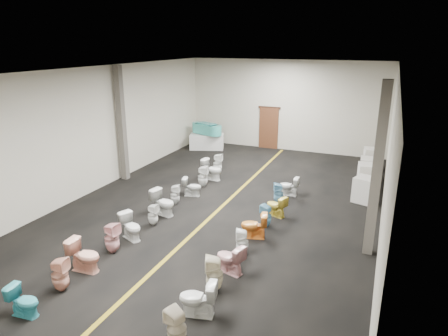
{
  "coord_description": "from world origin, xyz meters",
  "views": [
    {
      "loc": [
        4.86,
        -11.64,
        5.33
      ],
      "look_at": [
        -0.41,
        1.0,
        0.98
      ],
      "focal_mm": 32.0,
      "sensor_mm": 36.0,
      "label": 1
    }
  ],
  "objects": [
    {
      "name": "toilet_right_9",
      "position": [
        1.82,
        1.73,
        0.35
      ],
      "size": [
        0.69,
        0.4,
        0.7
      ],
      "primitive_type": "imported",
      "rotation": [
        0.0,
        0.0,
        -1.56
      ],
      "color": "white",
      "rests_on": "floor"
    },
    {
      "name": "column_left",
      "position": [
        -4.75,
        1.0,
        2.25
      ],
      "size": [
        0.25,
        0.25,
        4.5
      ],
      "primitive_type": "cube",
      "color": "#59544C",
      "rests_on": "floor"
    },
    {
      "name": "toilet_right_5",
      "position": [
        1.71,
        -1.88,
        0.38
      ],
      "size": [
        0.82,
        0.59,
        0.75
      ],
      "primitive_type": "imported",
      "rotation": [
        0.0,
        0.0,
        -1.32
      ],
      "color": "orange",
      "rests_on": "floor"
    },
    {
      "name": "wall_left",
      "position": [
        -5.0,
        0.0,
        2.25
      ],
      "size": [
        0.0,
        16.0,
        16.0
      ],
      "primitive_type": "plane",
      "rotation": [
        1.57,
        0.0,
        1.57
      ],
      "color": "beige",
      "rests_on": "ground"
    },
    {
      "name": "toilet_left_7",
      "position": [
        -1.57,
        -0.58,
        0.35
      ],
      "size": [
        0.4,
        0.4,
        0.7
      ],
      "primitive_type": "imported",
      "rotation": [
        0.0,
        0.0,
        1.9
      ],
      "color": "white",
      "rests_on": "floor"
    },
    {
      "name": "toilet_right_0",
      "position": [
        1.77,
        -6.46,
        0.4
      ],
      "size": [
        0.47,
        0.46,
        0.79
      ],
      "primitive_type": "imported",
      "rotation": [
        0.0,
        0.0,
        -1.94
      ],
      "color": "beige",
      "rests_on": "floor"
    },
    {
      "name": "wall_right",
      "position": [
        5.0,
        0.0,
        2.25
      ],
      "size": [
        0.0,
        16.0,
        16.0
      ],
      "primitive_type": "plane",
      "rotation": [
        1.57,
        0.0,
        -1.57
      ],
      "color": "beige",
      "rests_on": "ground"
    },
    {
      "name": "toilet_left_2",
      "position": [
        -1.53,
        -5.07,
        0.41
      ],
      "size": [
        0.83,
        0.51,
        0.81
      ],
      "primitive_type": "imported",
      "rotation": [
        0.0,
        0.0,
        1.64
      ],
      "color": "#FFB49A",
      "rests_on": "floor"
    },
    {
      "name": "toilet_left_4",
      "position": [
        -1.46,
        -3.27,
        0.38
      ],
      "size": [
        0.84,
        0.68,
        0.75
      ],
      "primitive_type": "imported",
      "rotation": [
        0.0,
        0.0,
        1.16
      ],
      "color": "white",
      "rests_on": "floor"
    },
    {
      "name": "floor",
      "position": [
        0.0,
        0.0,
        0.0
      ],
      "size": [
        16.0,
        16.0,
        0.0
      ],
      "primitive_type": "plane",
      "color": "black",
      "rests_on": "ground"
    },
    {
      "name": "toilet_right_8",
      "position": [
        1.68,
        0.86,
        0.36
      ],
      "size": [
        0.43,
        0.42,
        0.72
      ],
      "primitive_type": "imported",
      "rotation": [
        0.0,
        0.0,
        -1.21
      ],
      "color": "#70AECE",
      "rests_on": "floor"
    },
    {
      "name": "appliance_crate_a",
      "position": [
        4.4,
        2.14,
        0.44
      ],
      "size": [
        0.87,
        0.87,
        0.88
      ],
      "primitive_type": "cube",
      "rotation": [
        0.0,
        0.0,
        -0.32
      ],
      "color": "silver",
      "rests_on": "floor"
    },
    {
      "name": "door_frame",
      "position": [
        -0.8,
        7.95,
        2.12
      ],
      "size": [
        1.15,
        0.08,
        0.1
      ],
      "primitive_type": "cube",
      "color": "#331C11",
      "rests_on": "back_door"
    },
    {
      "name": "toilet_left_8",
      "position": [
        -1.39,
        0.35,
        0.34
      ],
      "size": [
        0.74,
        0.53,
        0.68
      ],
      "primitive_type": "imported",
      "rotation": [
        0.0,
        0.0,
        1.82
      ],
      "color": "silver",
      "rests_on": "floor"
    },
    {
      "name": "aisle_stripe",
      "position": [
        0.0,
        0.0,
        0.0
      ],
      "size": [
        0.12,
        15.6,
        0.01
      ],
      "primitive_type": "cube",
      "color": "olive",
      "rests_on": "floor"
    },
    {
      "name": "ceiling",
      "position": [
        0.0,
        0.0,
        4.5
      ],
      "size": [
        16.0,
        16.0,
        0.0
      ],
      "primitive_type": "plane",
      "rotation": [
        3.14,
        0.0,
        0.0
      ],
      "color": "black",
      "rests_on": "ground"
    },
    {
      "name": "appliance_crate_b",
      "position": [
        4.4,
        3.48,
        0.49
      ],
      "size": [
        0.82,
        0.82,
        0.98
      ],
      "primitive_type": "cube",
      "rotation": [
        0.0,
        0.0,
        0.17
      ],
      "color": "silver",
      "rests_on": "floor"
    },
    {
      "name": "toilet_left_6",
      "position": [
        -1.48,
        -1.49,
        0.42
      ],
      "size": [
        0.89,
        0.61,
        0.83
      ],
      "primitive_type": "imported",
      "rotation": [
        0.0,
        0.0,
        1.37
      ],
      "color": "silver",
      "rests_on": "floor"
    },
    {
      "name": "toilet_left_11",
      "position": [
        -1.6,
        3.14,
        0.41
      ],
      "size": [
        0.41,
        0.4,
        0.82
      ],
      "primitive_type": "imported",
      "rotation": [
        0.0,
        0.0,
        1.66
      ],
      "color": "white",
      "rests_on": "floor"
    },
    {
      "name": "toilet_left_10",
      "position": [
        -1.45,
        2.25,
        0.42
      ],
      "size": [
        0.85,
        0.52,
        0.84
      ],
      "primitive_type": "imported",
      "rotation": [
        0.0,
        0.0,
        1.51
      ],
      "color": "white",
      "rests_on": "floor"
    },
    {
      "name": "toilet_left_1",
      "position": [
        -1.46,
        -5.93,
        0.4
      ],
      "size": [
        0.44,
        0.43,
        0.81
      ],
      "primitive_type": "imported",
      "rotation": [
        0.0,
        0.0,
        1.77
      ],
      "color": "#E7A48A",
      "rests_on": "floor"
    },
    {
      "name": "toilet_left_0",
      "position": [
        -1.51,
        -6.87,
        0.33
      ],
      "size": [
        0.68,
        0.43,
        0.67
      ],
      "primitive_type": "imported",
      "rotation": [
        0.0,
        0.0,
        1.66
      ],
      "color": "teal",
      "rests_on": "floor"
    },
    {
      "name": "bathtub",
      "position": [
        -3.7,
        6.57,
        1.07
      ],
      "size": [
        1.78,
        1.08,
        0.55
      ],
      "rotation": [
        0.0,
        0.0,
        -0.36
      ],
      "color": "#3FB5AB",
      "rests_on": "display_table"
    },
    {
      "name": "appliance_crate_c",
      "position": [
        4.4,
        4.72,
        0.43
      ],
      "size": [
        0.81,
        0.81,
        0.87
      ],
      "primitive_type": "cube",
      "rotation": [
        0.0,
        0.0,
        0.05
      ],
      "color": "silver",
      "rests_on": "floor"
    },
    {
      "name": "back_door",
      "position": [
        -0.8,
        7.94,
        1.05
      ],
      "size": [
        1.0,
        0.1,
        2.1
      ],
      "primitive_type": "cube",
      "color": "#562D19",
      "rests_on": "floor"
    },
    {
      "name": "display_table",
      "position": [
        -3.7,
        6.57,
        0.38
      ],
      "size": [
        1.9,
        1.38,
        0.76
      ],
      "primitive_type": "cube",
      "rotation": [
        0.0,
        0.0,
        0.34
      ],
      "color": "white",
      "rests_on": "floor"
    },
    {
      "name": "column_right",
      "position": [
        4.75,
        -1.5,
        2.25
      ],
      "size": [
        0.25,
        0.25,
        4.5
      ],
      "primitive_type": "cube",
      "color": "#59544C",
      "rests_on": "floor"
    },
    {
      "name": "toilet_right_6",
      "position": [
        1.82,
        -1.05,
        0.35
      ],
      "size": [
        0.4,
        0.4,
        0.69
      ],
      "primitive_type": "imported",
      "rotation": [
        0.0,
        0.0,
        -1.89
      ],
      "color": "#6AABCC",
      "rests_on": "floor"
    },
    {
      "name": "appliance_crate_d",
      "position": [
        4.4,
        6.1,
        0.47
      ],
      "size": [
        0.77,
        0.77,
        0.95
      ],
      "primitive_type": "cube",
      "rotation": [
        0.0,
        0.0,
        0.18
      ],
      "color": "silver",
      "rests_on": "floor"
    },
    {
      "name": "toilet_right_7",
      "position": [
        1.88,
        -0.2,
        0.35
      ],
      "size": [
        0.77,
        0.61,
        0.69
      ],
      "primitive_type": "imported",
      "rotation": [
        0.0,
        0.0,
        -1.94
      ],
      "color": "gold",
      "rests_on": "floor"
    },
    {
      "name": "toilet_left_9",
      "position": [
        -1.43,
        1.34,
        0.42
      ],
      "size": [
        0.43,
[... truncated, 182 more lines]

